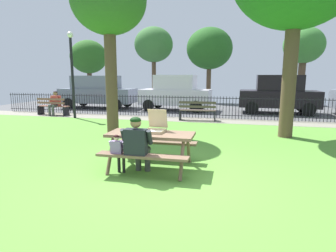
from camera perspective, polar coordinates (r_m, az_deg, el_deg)
name	(u,v)px	position (r m, az deg, el deg)	size (l,w,h in m)	color
ground	(186,152)	(7.42, 3.62, -5.23)	(28.00, 12.10, 0.02)	#5C9838
cobblestone_walkway	(207,120)	(12.62, 7.93, 1.13)	(28.00, 1.40, 0.01)	gray
street_asphalt	(215,109)	(16.95, 9.47, 3.38)	(28.00, 7.37, 0.01)	#515154
picnic_table_foreground	(151,141)	(5.97, -3.48, -3.03)	(1.82, 1.51, 0.79)	brown
pizza_box_open	(156,126)	(6.05, -2.50, -0.08)	(0.45, 0.52, 0.47)	tan
pizza_slice_on_table	(136,132)	(6.07, -6.38, -1.12)	(0.25, 0.20, 0.02)	#F3CE59
adult_at_table	(137,143)	(5.53, -6.16, -3.51)	(0.61, 0.60, 1.19)	#3C3C3C
child_at_table	(118,150)	(5.67, -10.03, -4.83)	(0.32, 0.31, 0.83)	black
iron_fence_streetside	(209,107)	(13.24, 8.30, 3.82)	(21.90, 0.03, 1.01)	black
park_bench_left	(53,107)	(15.24, -22.19, 3.61)	(1.62, 0.56, 0.85)	brown
park_bench_center	(197,111)	(12.47, 5.95, 3.01)	(1.62, 0.55, 0.85)	brown
person_on_park_bench	(55,102)	(15.16, -21.82, 4.52)	(0.61, 0.59, 1.19)	#474747
lamp_post_walkway	(72,66)	(13.80, -18.78, 11.39)	(0.28, 0.28, 3.88)	black
tree_midground_left	(109,3)	(10.12, -11.86, 23.06)	(2.46, 2.46, 5.46)	brown
parked_car_far_left	(98,91)	(17.69, -13.95, 6.79)	(4.46, 2.04, 1.94)	slate
parked_car_left	(176,92)	(16.04, 1.54, 6.78)	(3.96, 1.95, 1.98)	silver
parked_car_center	(279,94)	(15.82, 21.38, 6.04)	(3.93, 1.88, 1.98)	black
far_tree_left	(89,57)	(24.90, -15.69, 13.19)	(3.00, 3.00, 4.81)	brown
far_tree_midleft	(154,45)	(22.79, -2.90, 15.96)	(2.98, 2.98, 5.64)	brown
far_tree_center	(209,49)	(21.92, 8.34, 15.13)	(3.38, 3.38, 5.44)	brown
far_tree_midright	(304,46)	(22.24, 25.67, 14.24)	(2.73, 2.73, 5.23)	brown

